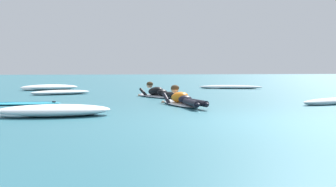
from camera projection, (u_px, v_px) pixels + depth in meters
ground_plane at (151, 91)px, 16.56m from camera, size 120.00×120.00×0.00m
surfer_near at (182, 100)px, 9.93m from camera, size 0.73×2.61×0.53m
surfer_far at (158, 93)px, 12.88m from camera, size 1.25×2.60×0.53m
drifting_surfboard at (23, 104)px, 10.13m from camera, size 1.94×0.64×0.16m
whitewater_front at (61, 92)px, 14.44m from camera, size 2.29×1.52×0.16m
whitewater_mid_left at (50, 87)px, 17.50m from camera, size 2.63×1.63×0.25m
whitewater_back at (230, 87)px, 18.72m from camera, size 2.94×1.56×0.18m
whitewater_far_band at (54, 111)px, 7.65m from camera, size 2.16×0.94×0.23m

